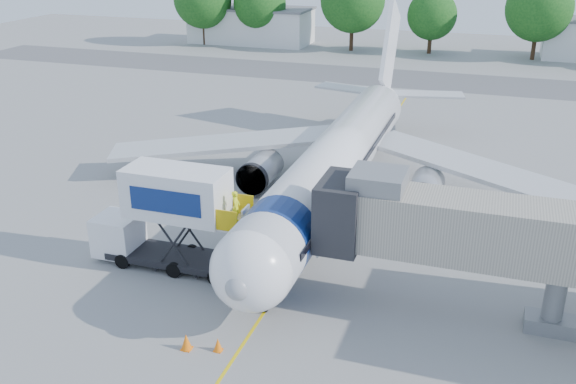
% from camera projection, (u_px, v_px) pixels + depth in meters
% --- Properties ---
extents(ground, '(160.00, 160.00, 0.00)m').
position_uv_depth(ground, '(321.00, 227.00, 38.23)').
color(ground, gray).
rests_on(ground, ground).
extents(guidance_line, '(0.15, 70.00, 0.01)m').
position_uv_depth(guidance_line, '(321.00, 227.00, 38.23)').
color(guidance_line, yellow).
rests_on(guidance_line, ground).
extents(taxiway_strip, '(120.00, 10.00, 0.01)m').
position_uv_depth(taxiway_strip, '(418.00, 80.00, 75.03)').
color(taxiway_strip, '#59595B').
rests_on(taxiway_strip, ground).
extents(aircraft, '(34.17, 37.73, 11.35)m').
position_uv_depth(aircraft, '(339.00, 159.00, 40.71)').
color(aircraft, white).
rests_on(aircraft, ground).
extents(jet_bridge, '(13.90, 3.20, 6.60)m').
position_uv_depth(jet_bridge, '(455.00, 228.00, 28.10)').
color(jet_bridge, '#AAA391').
rests_on(jet_bridge, ground).
extents(catering_hiloader, '(8.50, 2.44, 5.50)m').
position_uv_depth(catering_hiloader, '(167.00, 218.00, 32.87)').
color(catering_hiloader, black).
rests_on(catering_hiloader, ground).
extents(safety_cone_a, '(0.38, 0.38, 0.61)m').
position_uv_depth(safety_cone_a, '(218.00, 345.00, 26.98)').
color(safety_cone_a, orange).
rests_on(safety_cone_a, ground).
extents(safety_cone_b, '(0.47, 0.47, 0.74)m').
position_uv_depth(safety_cone_b, '(186.00, 342.00, 27.06)').
color(safety_cone_b, orange).
rests_on(safety_cone_b, ground).
extents(outbuilding_left, '(18.40, 8.40, 5.30)m').
position_uv_depth(outbuilding_left, '(251.00, 25.00, 97.97)').
color(outbuilding_left, silver).
rests_on(outbuilding_left, ground).
extents(tree_b, '(7.80, 7.80, 9.95)m').
position_uv_depth(tree_b, '(260.00, 4.00, 94.43)').
color(tree_b, '#382314').
rests_on(tree_b, ground).
extents(tree_c, '(9.10, 9.10, 11.60)m').
position_uv_depth(tree_c, '(353.00, 0.00, 89.91)').
color(tree_c, '#382314').
rests_on(tree_c, ground).
extents(tree_d, '(6.82, 6.82, 8.69)m').
position_uv_depth(tree_d, '(432.00, 15.00, 88.47)').
color(tree_d, '#382314').
rests_on(tree_d, ground).
extents(tree_e, '(8.62, 8.62, 10.99)m').
position_uv_depth(tree_e, '(539.00, 8.00, 83.76)').
color(tree_e, '#382314').
rests_on(tree_e, ground).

